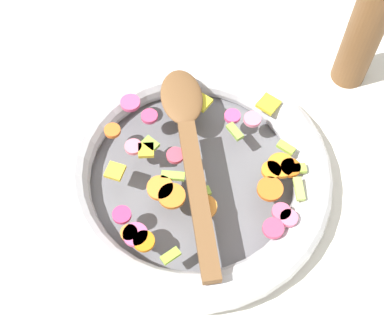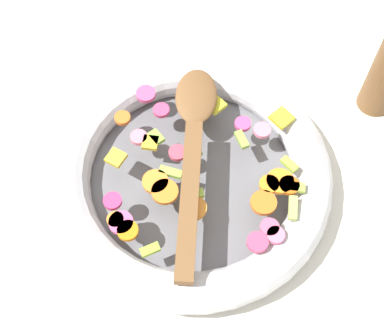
% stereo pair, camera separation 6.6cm
% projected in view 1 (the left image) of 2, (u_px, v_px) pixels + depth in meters
% --- Properties ---
extents(ground_plane, '(4.00, 4.00, 0.00)m').
position_uv_depth(ground_plane, '(192.00, 182.00, 0.72)').
color(ground_plane, silver).
extents(skillet, '(0.37, 0.37, 0.05)m').
position_uv_depth(skillet, '(192.00, 175.00, 0.70)').
color(skillet, slate).
rests_on(skillet, ground_plane).
extents(chopped_vegetables, '(0.29, 0.28, 0.01)m').
position_uv_depth(chopped_vegetables, '(205.00, 173.00, 0.67)').
color(chopped_vegetables, '#D76015').
rests_on(chopped_vegetables, skillet).
extents(wooden_spoon, '(0.21, 0.26, 0.01)m').
position_uv_depth(wooden_spoon, '(189.00, 142.00, 0.68)').
color(wooden_spoon, brown).
rests_on(wooden_spoon, chopped_vegetables).
extents(pepper_mill, '(0.05, 0.05, 0.21)m').
position_uv_depth(pepper_mill, '(365.00, 31.00, 0.73)').
color(pepper_mill, brown).
rests_on(pepper_mill, ground_plane).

